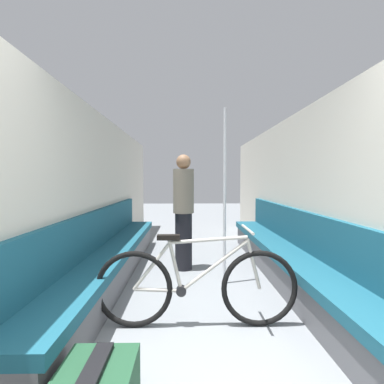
{
  "coord_description": "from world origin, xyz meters",
  "views": [
    {
      "loc": [
        -0.16,
        -1.16,
        1.31
      ],
      "look_at": [
        -0.1,
        1.94,
        1.18
      ],
      "focal_mm": 28.0,
      "sensor_mm": 36.0,
      "label": 1
    }
  ],
  "objects": [
    {
      "name": "passenger_standing",
      "position": [
        -0.2,
        3.16,
        0.86
      ],
      "size": [
        0.3,
        0.3,
        1.67
      ],
      "rotation": [
        0.0,
        0.0,
        1.85
      ],
      "color": "black",
      "rests_on": "ground"
    },
    {
      "name": "bench_seat_row_left",
      "position": [
        -1.14,
        2.64,
        0.3
      ],
      "size": [
        0.47,
        4.67,
        0.92
      ],
      "color": "#5B5B60",
      "rests_on": "ground"
    },
    {
      "name": "wall_left",
      "position": [
        -1.39,
        2.75,
        1.11
      ],
      "size": [
        0.1,
        8.71,
        2.22
      ],
      "primitive_type": "cube",
      "color": "beige",
      "rests_on": "ground"
    },
    {
      "name": "bicycle",
      "position": [
        -0.07,
        1.45,
        0.37
      ],
      "size": [
        1.8,
        0.46,
        0.89
      ],
      "rotation": [
        0.0,
        0.0,
        0.08
      ],
      "color": "black",
      "rests_on": "ground"
    },
    {
      "name": "bench_seat_row_right",
      "position": [
        1.14,
        2.64,
        0.3
      ],
      "size": [
        0.47,
        4.67,
        0.92
      ],
      "color": "#5B5B60",
      "rests_on": "ground"
    },
    {
      "name": "wall_right",
      "position": [
        1.39,
        2.75,
        1.11
      ],
      "size": [
        0.1,
        8.71,
        2.22
      ],
      "primitive_type": "cube",
      "color": "beige",
      "rests_on": "ground"
    },
    {
      "name": "grab_pole_near",
      "position": [
        0.32,
        2.56,
        1.07
      ],
      "size": [
        0.08,
        0.08,
        2.2
      ],
      "color": "gray",
      "rests_on": "ground"
    }
  ]
}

